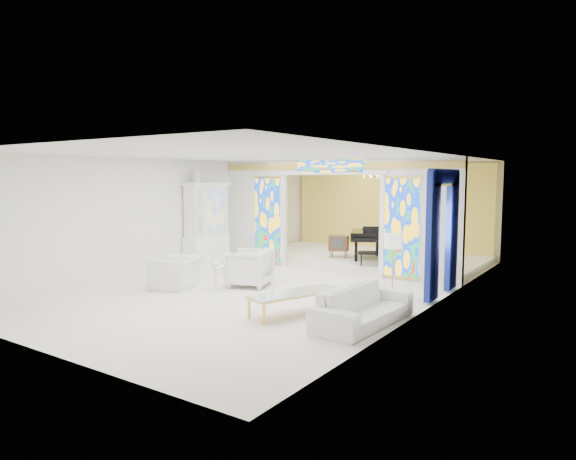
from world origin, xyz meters
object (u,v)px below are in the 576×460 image
Objects in this scene: sofa at (363,307)px; grand_piano at (378,236)px; armchair_left at (177,273)px; armchair_right at (249,268)px; china_cabinet at (206,226)px; coffee_table at (296,293)px; tv_console at (339,243)px.

sofa is 6.35m from grand_piano.
armchair_left is 1.66m from armchair_right.
china_cabinet is 5.62m from coffee_table.
china_cabinet is at bearing -135.20° from armchair_right.
coffee_table is 6.02m from grand_piano.
armchair_right is at bearing -27.51° from china_cabinet.
tv_console is at bearing 43.44° from china_cabinet.
armchair_left is 0.49× the size of sofa.
grand_piano is at bearing 99.59° from coffee_table.
grand_piano is at bearing 8.58° from tv_console.
armchair_left is at bearing 174.12° from coffee_table.
china_cabinet reaches higher than armchair_right.
armchair_left is 3.52m from coffee_table.
coffee_table is (4.82, -2.78, -0.78)m from china_cabinet.
china_cabinet is 3.00m from armchair_right.
china_cabinet reaches higher than grand_piano.
grand_piano reaches higher than coffee_table.
coffee_table is 0.71× the size of grand_piano.
tv_console is at bearing 35.31° from sofa.
china_cabinet is 4.26× the size of tv_console.
china_cabinet is 2.87× the size of armchair_right.
china_cabinet reaches higher than sofa.
coffee_table is at bearing -104.04° from grand_piano.
grand_piano is 1.17m from tv_console.
sofa is 1.35m from coffee_table.
armchair_right is at bearing -129.11° from grand_piano.
armchair_left is at bearing -67.27° from armchair_right.
armchair_left is at bearing -137.90° from grand_piano.
china_cabinet is at bearing 69.20° from sofa.
grand_piano reaches higher than armchair_left.
china_cabinet reaches higher than armchair_left.
sofa is 1.13× the size of coffee_table.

